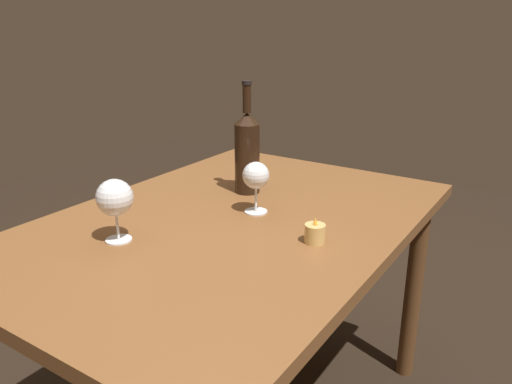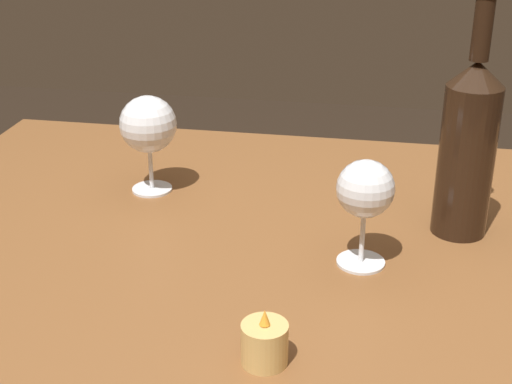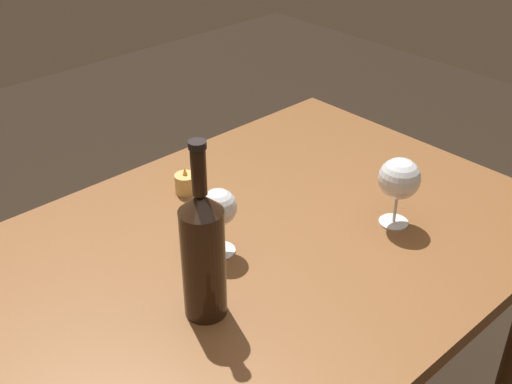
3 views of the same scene
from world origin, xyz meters
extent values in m
cube|color=brown|center=(0.00, 0.00, 0.72)|extent=(1.30, 0.90, 0.04)
cylinder|color=brown|center=(0.58, -0.38, 0.35)|extent=(0.06, 0.06, 0.70)
cylinder|color=white|center=(0.27, -0.15, 0.74)|extent=(0.07, 0.07, 0.00)
cylinder|color=white|center=(0.27, -0.15, 0.78)|extent=(0.01, 0.01, 0.07)
sphere|color=white|center=(0.27, -0.15, 0.86)|extent=(0.09, 0.09, 0.09)
cylinder|color=beige|center=(0.27, -0.15, 0.85)|extent=(0.07, 0.07, 0.02)
cylinder|color=white|center=(-0.08, 0.03, 0.74)|extent=(0.07, 0.07, 0.00)
cylinder|color=white|center=(-0.08, 0.03, 0.78)|extent=(0.01, 0.01, 0.08)
sphere|color=white|center=(-0.08, 0.03, 0.85)|extent=(0.08, 0.08, 0.08)
cylinder|color=beige|center=(-0.08, 0.03, 0.85)|extent=(0.06, 0.06, 0.02)
cylinder|color=black|center=(-0.22, -0.09, 0.85)|extent=(0.08, 0.08, 0.22)
cone|color=black|center=(-0.22, -0.09, 0.98)|extent=(0.08, 0.08, 0.03)
cylinder|color=black|center=(-0.22, -0.09, 1.04)|extent=(0.03, 0.03, 0.08)
cylinder|color=#DBB266|center=(0.01, 0.27, 0.76)|extent=(0.05, 0.05, 0.05)
cylinder|color=white|center=(0.01, 0.27, 0.76)|extent=(0.04, 0.04, 0.03)
cone|color=#F99E2D|center=(0.01, 0.27, 0.80)|extent=(0.01, 0.01, 0.02)
camera|label=1|loc=(1.05, 0.77, 1.27)|focal=35.20mm
camera|label=2|loc=(-0.10, 0.92, 1.25)|focal=52.09mm
camera|label=3|loc=(-0.76, -0.81, 1.56)|focal=45.20mm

